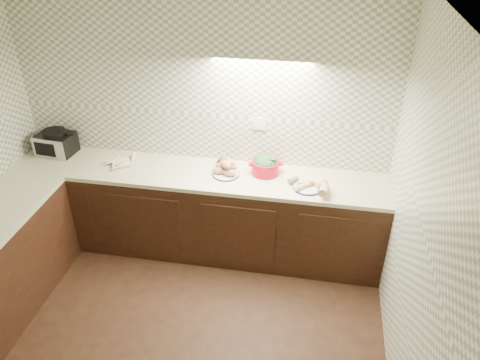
% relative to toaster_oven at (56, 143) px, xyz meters
% --- Properties ---
extents(room, '(3.60, 3.60, 2.60)m').
position_rel_toaster_oven_xyz_m(room, '(1.49, -1.63, 0.61)').
color(room, black).
rests_on(room, ground).
extents(counter, '(3.60, 3.60, 0.90)m').
position_rel_toaster_oven_xyz_m(counter, '(0.81, -0.95, -0.57)').
color(counter, black).
rests_on(counter, ground).
extents(toaster_oven, '(0.38, 0.31, 0.25)m').
position_rel_toaster_oven_xyz_m(toaster_oven, '(0.00, 0.00, 0.00)').
color(toaster_oven, black).
rests_on(toaster_oven, counter).
extents(parsnip_pile, '(0.33, 0.31, 0.07)m').
position_rel_toaster_oven_xyz_m(parsnip_pile, '(0.72, -0.11, -0.09)').
color(parsnip_pile, beige).
rests_on(parsnip_pile, counter).
extents(sweet_potato_plate, '(0.26, 0.26, 0.16)m').
position_rel_toaster_oven_xyz_m(sweet_potato_plate, '(1.78, -0.11, -0.06)').
color(sweet_potato_plate, '#12183A').
rests_on(sweet_potato_plate, counter).
extents(onion_bowl, '(0.17, 0.17, 0.13)m').
position_rel_toaster_oven_xyz_m(onion_bowl, '(1.74, -0.00, -0.07)').
color(onion_bowl, black).
rests_on(onion_bowl, counter).
extents(dutch_oven, '(0.33, 0.31, 0.18)m').
position_rel_toaster_oven_xyz_m(dutch_oven, '(2.13, -0.02, -0.03)').
color(dutch_oven, '#B8071E').
rests_on(dutch_oven, counter).
extents(veg_plate, '(0.41, 0.30, 0.13)m').
position_rel_toaster_oven_xyz_m(veg_plate, '(2.60, -0.23, -0.07)').
color(veg_plate, '#12183A').
rests_on(veg_plate, counter).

